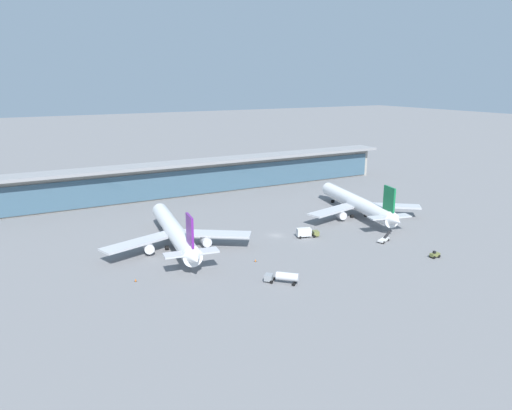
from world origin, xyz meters
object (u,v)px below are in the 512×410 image
Objects in this scene: service_truck_mid_apron_olive at (435,255)px; safety_cone_bravo at (136,280)px; airliner_left_stand at (175,232)px; service_truck_by_tail_olive at (306,232)px; service_truck_near_nose_grey at (283,277)px; service_truck_under_wing_white at (384,239)px; safety_cone_alpha at (255,260)px; airliner_centre_stand at (358,203)px.

service_truck_mid_apron_olive is 84.15m from safety_cone_bravo.
service_truck_by_tail_olive is (40.59, -11.47, -3.27)m from airliner_left_stand.
service_truck_near_nose_grey is 11.08× the size of safety_cone_bravo.
airliner_left_stand reaches higher than service_truck_near_nose_grey.
airliner_left_stand is 42.30m from service_truck_by_tail_olive.
service_truck_under_wing_white is (45.05, 11.82, -0.90)m from service_truck_near_nose_grey.
service_truck_under_wing_white is 9.76× the size of safety_cone_alpha.
service_truck_near_nose_grey is at bearing 173.06° from service_truck_mid_apron_olive.
service_truck_by_tail_olive is at bearing 8.08° from safety_cone_bravo.
service_truck_by_tail_olive is (25.95, 27.40, -0.02)m from service_truck_near_nose_grey.
airliner_left_stand reaches higher than service_truck_mid_apron_olive.
safety_cone_alpha is (-56.03, -22.49, -4.65)m from airliner_centre_stand.
service_truck_near_nose_grey is 1.14× the size of service_truck_under_wing_white.
service_truck_by_tail_olive is (-31.18, -11.57, -3.27)m from airliner_centre_stand.
safety_cone_alpha is (1.10, 16.48, -1.39)m from service_truck_near_nose_grey.
airliner_left_stand is 41.66m from service_truck_near_nose_grey.
airliner_left_stand is 20.44× the size of service_truck_mid_apron_olive.
service_truck_mid_apron_olive is 51.93m from safety_cone_alpha.
service_truck_near_nose_grey is 2.68× the size of service_truck_mid_apron_olive.
service_truck_by_tail_olive is at bearing -159.65° from airliner_centre_stand.
safety_cone_alpha is at bearing -4.52° from safety_cone_bravo.
service_truck_mid_apron_olive is (-9.14, -44.81, -4.09)m from airliner_centre_stand.
service_truck_near_nose_grey reaches higher than service_truck_mid_apron_olive.
service_truck_mid_apron_olive is at bearing -17.26° from safety_cone_bravo.
safety_cone_bravo is at bearing -131.94° from airliner_left_stand.
service_truck_by_tail_olive is at bearing 123.54° from service_truck_mid_apron_olive.
service_truck_by_tail_olive is at bearing 23.72° from safety_cone_alpha.
airliner_left_stand is 77.05m from service_truck_mid_apron_olive.
service_truck_mid_apron_olive reaches higher than safety_cone_alpha.
service_truck_near_nose_grey is 1.01× the size of service_truck_by_tail_olive.
service_truck_mid_apron_olive is at bearing -6.94° from service_truck_near_nose_grey.
service_truck_under_wing_white reaches higher than safety_cone_bravo.
airliner_left_stand reaches higher than service_truck_by_tail_olive.
service_truck_mid_apron_olive is 4.13× the size of safety_cone_bravo.
airliner_left_stand is at bearing 144.48° from service_truck_mid_apron_olive.
service_truck_under_wing_white reaches higher than service_truck_mid_apron_olive.
service_truck_near_nose_grey is 11.08× the size of safety_cone_alpha.
airliner_centre_stand reaches higher than service_truck_near_nose_grey.
service_truck_near_nose_grey is at bearing -145.70° from airliner_centre_stand.
service_truck_mid_apron_olive is (62.62, -44.71, -4.09)m from airliner_left_stand.
service_truck_near_nose_grey reaches higher than safety_cone_alpha.
airliner_left_stand is at bearing 125.09° from safety_cone_alpha.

